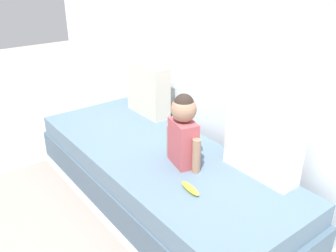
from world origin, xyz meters
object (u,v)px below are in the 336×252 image
(couch, at_px, (158,174))
(throw_pillow_left, at_px, (148,90))
(banana, at_px, (190,188))
(toddler, at_px, (183,129))
(throw_pillow_right, at_px, (263,139))

(couch, xyz_separation_m, throw_pillow_left, (-0.64, 0.36, 0.42))
(couch, relative_size, banana, 13.71)
(toddler, height_order, banana, toddler)
(throw_pillow_right, height_order, toddler, same)
(throw_pillow_left, bearing_deg, couch, -29.04)
(throw_pillow_left, distance_m, banana, 1.28)
(toddler, bearing_deg, couch, -171.12)
(throw_pillow_left, relative_size, toddler, 0.90)
(couch, relative_size, throw_pillow_left, 5.10)
(throw_pillow_left, bearing_deg, throw_pillow_right, 0.00)
(couch, distance_m, banana, 0.58)
(couch, xyz_separation_m, throw_pillow_right, (0.64, 0.36, 0.45))
(throw_pillow_right, bearing_deg, toddler, -141.71)
(couch, bearing_deg, throw_pillow_left, 150.96)
(couch, height_order, banana, banana)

